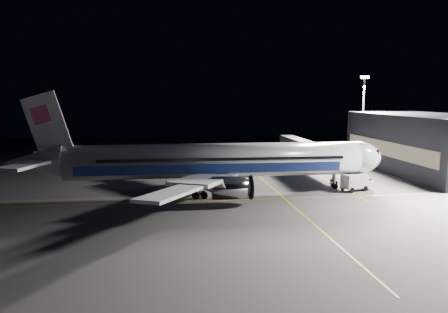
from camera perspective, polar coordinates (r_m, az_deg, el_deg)
name	(u,v)px	position (r m, az deg, el deg)	size (l,w,h in m)	color
ground	(216,192)	(72.46, -1.06, -4.65)	(200.00, 200.00, 0.00)	#4C4C4F
guide_line_main	(275,190)	(74.20, 6.65, -4.40)	(0.25, 80.00, 0.01)	gold
guide_line_cross	(220,200)	(66.65, -0.49, -5.76)	(70.00, 0.25, 0.01)	gold
guide_line_side	(322,178)	(87.08, 12.74, -2.72)	(0.25, 40.00, 0.01)	gold
airliner	(209,161)	(71.41, -1.93, -0.63)	(61.48, 54.22, 16.64)	silver
terminal	(427,143)	(100.47, 25.00, 1.58)	(18.12, 40.00, 12.00)	black
jet_bridge	(310,149)	(93.91, 11.14, 0.92)	(3.60, 34.40, 6.30)	#B2B2B7
floodlight_mast_north	(363,110)	(112.96, 17.71, 5.81)	(2.40, 0.68, 20.70)	#59595E
service_truck	(357,182)	(76.67, 16.94, -3.15)	(5.94, 3.95, 2.83)	silver
baggage_tug	(224,178)	(81.19, -0.02, -2.79)	(2.34, 2.02, 1.50)	black
safety_cone_a	(167,180)	(81.39, -7.44, -3.10)	(0.42, 0.42, 0.63)	orange
safety_cone_b	(218,175)	(86.26, -0.79, -2.45)	(0.35, 0.35, 0.53)	orange
safety_cone_c	(185,186)	(76.07, -5.18, -3.88)	(0.35, 0.35, 0.52)	orange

